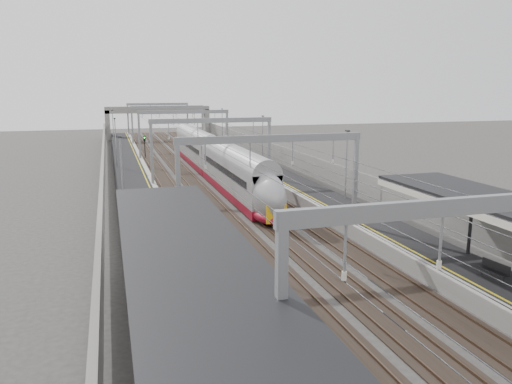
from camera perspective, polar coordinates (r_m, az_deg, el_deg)
platform_left at (r=55.54m, az=-13.68°, el=0.91°), size 4.00×120.00×1.00m
platform_right at (r=58.46m, az=2.17°, el=1.77°), size 4.00×120.00×1.00m
tracks at (r=56.54m, az=-5.55°, el=0.91°), size 11.40×140.00×0.20m
overhead_line at (r=62.21m, az=-6.83°, el=7.54°), size 13.00×140.00×6.60m
canopy_left at (r=13.92m, az=-5.33°, el=-11.74°), size 4.40×30.00×4.24m
overbridge at (r=110.18m, az=-11.13°, el=8.77°), size 22.00×2.20×6.90m
wall_left at (r=55.30m, az=-17.05°, el=1.84°), size 0.30×120.00×3.20m
wall_right at (r=59.37m, az=5.11°, el=2.96°), size 0.30×120.00×3.20m
train at (r=58.47m, az=-4.52°, el=3.23°), size 2.57×46.84×4.07m
bench at (r=28.71m, az=25.58°, el=-7.91°), size 0.66×1.75×0.88m
signal_green at (r=78.55m, az=-12.61°, el=5.47°), size 0.32×0.32×3.48m
signal_red_near at (r=83.81m, az=-7.06°, el=6.04°), size 0.32×0.32×3.48m
signal_red_far at (r=77.77m, az=-4.65°, el=5.65°), size 0.32×0.32×3.48m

